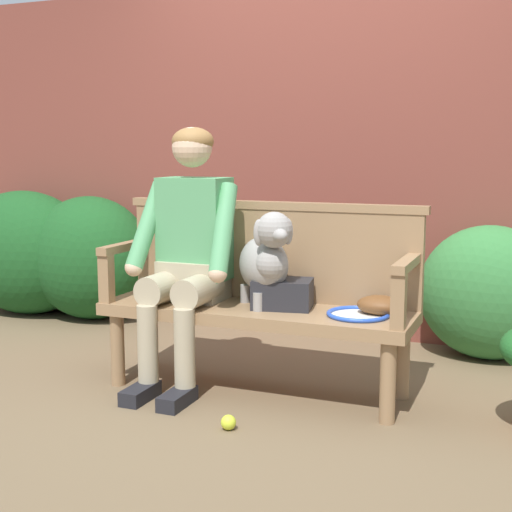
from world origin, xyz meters
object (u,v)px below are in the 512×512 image
dog_on_bench (266,259)px  tennis_racket (362,313)px  baseball_glove (380,305)px  sports_bag (283,294)px  person_seated (188,247)px  tennis_ball (228,422)px  garden_bench (256,319)px

dog_on_bench → tennis_racket: dog_on_bench is taller
baseball_glove → sports_bag: (-0.47, -0.04, 0.03)m
tennis_racket → baseball_glove: baseball_glove is taller
person_seated → tennis_ball: bearing=-48.5°
person_seated → tennis_ball: size_ratio=19.70×
tennis_racket → tennis_ball: tennis_racket is taller
person_seated → baseball_glove: 0.99m
person_seated → tennis_racket: bearing=1.4°
baseball_glove → sports_bag: size_ratio=0.79×
sports_bag → tennis_ball: size_ratio=4.24×
tennis_ball → sports_bag: bearing=84.2°
person_seated → baseball_glove: person_seated is taller
sports_bag → tennis_racket: bearing=-0.9°
person_seated → garden_bench: bearing=1.0°
person_seated → dog_on_bench: size_ratio=2.73×
dog_on_bench → tennis_ball: size_ratio=7.21×
garden_bench → tennis_ball: (0.08, -0.50, -0.34)m
person_seated → dog_on_bench: person_seated is taller
person_seated → tennis_ball: 0.95m
dog_on_bench → baseball_glove: 0.58m
person_seated → sports_bag: size_ratio=4.64×
garden_bench → tennis_ball: size_ratio=23.31×
tennis_ball → dog_on_bench: bearing=92.6°
dog_on_bench → tennis_racket: (0.47, 0.01, -0.23)m
tennis_ball → baseball_glove: bearing=46.9°
dog_on_bench → sports_bag: (0.08, 0.02, -0.17)m
tennis_racket → baseball_glove: (0.08, 0.04, 0.04)m
tennis_racket → sports_bag: sports_bag is taller
baseball_glove → tennis_ball: baseball_glove is taller
person_seated → sports_bag: (0.49, 0.03, -0.21)m
garden_bench → tennis_ball: 0.61m
dog_on_bench → baseball_glove: (0.55, 0.06, -0.19)m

